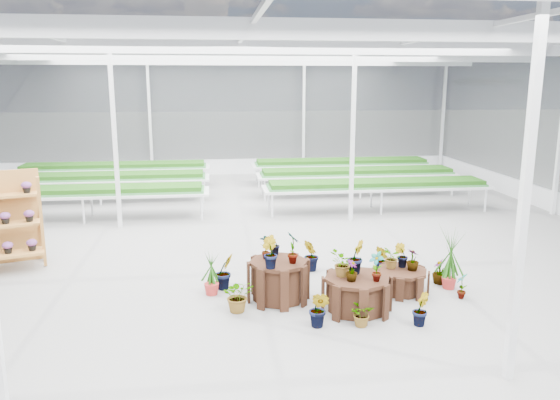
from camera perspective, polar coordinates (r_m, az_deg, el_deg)
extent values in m
plane|color=gray|center=(10.49, -3.36, -8.05)|extent=(24.00, 24.00, 0.00)
cylinder|color=#341B10|center=(9.32, -0.16, -8.41)|extent=(1.09, 1.09, 0.70)
cylinder|color=#341B10|center=(9.00, 8.01, -9.69)|extent=(1.17, 1.17, 0.58)
cylinder|color=#341B10|center=(9.94, 12.59, -8.24)|extent=(1.19, 1.19, 0.41)
imported|color=#1A490F|center=(9.25, -1.47, -4.88)|extent=(0.26, 0.21, 0.43)
imported|color=#1A490F|center=(9.00, 1.38, -4.96)|extent=(0.26, 0.33, 0.55)
imported|color=#1A490F|center=(9.48, -0.61, -4.69)|extent=(0.24, 0.21, 0.35)
imported|color=#1A490F|center=(8.79, -1.11, -5.55)|extent=(0.34, 0.35, 0.50)
imported|color=#1A490F|center=(8.81, 6.53, -6.64)|extent=(0.51, 0.51, 0.43)
imported|color=#1A490F|center=(8.69, 10.03, -6.87)|extent=(0.28, 0.30, 0.48)
imported|color=#1A490F|center=(8.98, 7.92, -5.88)|extent=(0.38, 0.39, 0.56)
imported|color=#1A490F|center=(8.66, 7.51, -7.35)|extent=(0.26, 0.26, 0.34)
imported|color=#1A490F|center=(9.85, 11.63, -5.95)|extent=(0.31, 0.36, 0.38)
imported|color=#1A490F|center=(9.83, 13.71, -6.08)|extent=(0.29, 0.29, 0.38)
imported|color=#1A490F|center=(9.95, 12.56, -5.66)|extent=(0.30, 0.29, 0.43)
imported|color=#1A490F|center=(8.92, -4.38, -9.90)|extent=(0.53, 0.47, 0.55)
imported|color=#1A490F|center=(9.86, -5.82, -7.41)|extent=(0.46, 0.45, 0.65)
imported|color=#1A490F|center=(8.37, 4.12, -11.31)|extent=(0.41, 0.41, 0.58)
imported|color=#1A490F|center=(8.51, 8.38, -11.64)|extent=(0.46, 0.48, 0.41)
imported|color=#1A490F|center=(8.71, 14.45, -10.97)|extent=(0.34, 0.36, 0.52)
imported|color=#1A490F|center=(9.92, 18.46, -8.48)|extent=(0.26, 0.29, 0.46)
imported|color=#1A490F|center=(10.49, 16.34, -7.17)|extent=(0.32, 0.32, 0.47)
imported|color=#1A490F|center=(10.67, 10.69, -6.20)|extent=(0.29, 0.35, 0.59)
imported|color=#1A490F|center=(10.70, 3.31, -5.80)|extent=(0.32, 0.38, 0.65)
imported|color=#1A490F|center=(9.83, -1.49, -7.50)|extent=(0.50, 0.50, 0.63)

